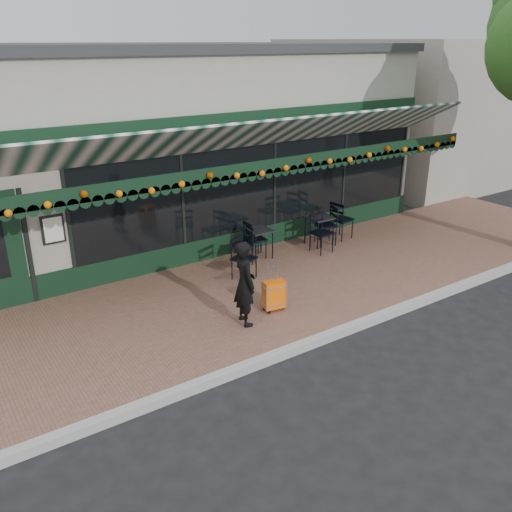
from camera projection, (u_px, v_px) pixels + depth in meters
ground at (341, 332)px, 9.52m from camera, size 80.00×80.00×0.00m
sidewalk at (275, 288)px, 11.03m from camera, size 18.00×4.00×0.15m
curb at (345, 330)px, 9.43m from camera, size 18.00×0.16×0.15m
restaurant_building at (149, 139)px, 14.69m from camera, size 12.00×9.60×4.50m
neighbor_building_right at (451, 104)px, 21.55m from camera, size 12.00×8.00×4.80m
woman at (245, 283)px, 9.25m from camera, size 0.45×0.61×1.52m
suitcase at (274, 295)px, 9.87m from camera, size 0.42×0.29×0.89m
cafe_table_a at (320, 219)px, 12.95m from camera, size 0.57×0.57×0.70m
cafe_table_b at (258, 232)px, 12.15m from camera, size 0.55×0.55×0.68m
chair_a_left at (326, 225)px, 13.03m from camera, size 0.59×0.59×0.94m
chair_a_right at (342, 220)px, 13.41m from camera, size 0.54×0.54×0.96m
chair_a_front at (322, 233)px, 12.55m from camera, size 0.48×0.48×0.91m
chair_b_left at (242, 245)px, 11.90m from camera, size 0.50×0.50×0.87m
chair_b_right at (255, 239)px, 12.21m from camera, size 0.48×0.48×0.88m
chair_b_front at (244, 259)px, 11.13m from camera, size 0.58×0.58×0.88m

